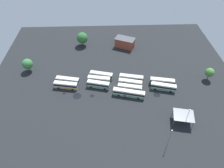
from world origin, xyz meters
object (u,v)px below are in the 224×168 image
object	(u,v)px
bus_row2_slot0	(129,93)
lamp_post_by_building	(187,116)
bus_row2_slot2	(130,83)
bus_row3_slot3	(162,82)
tree_east_edge	(27,64)
bus_row2_slot3	(131,78)
depot_building	(125,43)
bus_row2_slot1	(130,88)
maintenance_shelter	(184,115)
bus_row0_slot1	(68,80)
bus_row1_slot2	(99,80)
bus_row1_slot1	(98,84)
lamp_post_near_entrance	(170,137)
tree_northwest	(82,38)
bus_row3_slot2	(163,87)
bus_row1_slot3	(101,75)
tree_north_edge	(210,72)
bus_row0_slot0	(66,85)

from	to	relation	value
bus_row2_slot0	lamp_post_by_building	world-z (taller)	lamp_post_by_building
bus_row2_slot2	lamp_post_by_building	bearing A→B (deg)	-49.18
bus_row3_slot3	tree_east_edge	size ratio (longest dim) A/B	1.66
bus_row2_slot3	bus_row3_slot3	xyz separation A→B (m)	(15.15, -3.16, -0.00)
bus_row2_slot2	bus_row3_slot3	xyz separation A→B (m)	(16.00, 0.39, 0.00)
depot_building	bus_row2_slot1	bearing A→B (deg)	-91.24
bus_row3_slot3	maintenance_shelter	world-z (taller)	maintenance_shelter
bus_row0_slot1	tree_east_edge	distance (m)	24.61
bus_row1_slot2	tree_east_edge	world-z (taller)	tree_east_edge
bus_row1_slot1	bus_row2_slot0	xyz separation A→B (m)	(14.33, -6.49, 0.00)
lamp_post_by_building	lamp_post_near_entrance	bearing A→B (deg)	-135.15
bus_row1_slot2	bus_row1_slot1	bearing A→B (deg)	-94.03
bus_row1_slot2	bus_row3_slot3	world-z (taller)	same
bus_row2_slot1	tree_northwest	bearing A→B (deg)	121.31
bus_row3_slot3	bus_row0_slot1	bearing A→B (deg)	176.80
tree_northwest	lamp_post_by_building	bearing A→B (deg)	-53.08
depot_building	tree_east_edge	size ratio (longest dim) A/B	1.81
bus_row2_slot1	lamp_post_by_building	bearing A→B (deg)	-43.76
bus_row0_slot1	bus_row2_slot0	xyz separation A→B (m)	(29.75, -9.97, 0.00)
bus_row0_slot1	bus_row3_slot2	xyz separation A→B (m)	(46.97, -6.36, 0.00)
depot_building	lamp_post_by_building	bearing A→B (deg)	-70.99
bus_row1_slot1	tree_northwest	distance (m)	39.87
bus_row1_slot1	maintenance_shelter	bearing A→B (deg)	-32.14
bus_row1_slot1	bus_row3_slot2	size ratio (longest dim) A/B	0.93
bus_row1_slot3	tree_northwest	distance (m)	33.84
maintenance_shelter	lamp_post_near_entrance	distance (m)	13.78
bus_row1_slot2	bus_row2_slot3	xyz separation A→B (m)	(16.36, 0.45, 0.00)
bus_row2_slot0	tree_northwest	xyz separation A→B (m)	(-24.43, 44.92, 3.29)
lamp_post_near_entrance	tree_northwest	world-z (taller)	lamp_post_near_entrance
bus_row2_slot1	tree_north_edge	xyz separation A→B (m)	(40.87, 6.82, 2.73)
bus_row0_slot0	bus_row2_slot1	bearing A→B (deg)	-5.74
bus_row1_slot3	tree_east_edge	distance (m)	39.61
depot_building	lamp_post_near_entrance	size ratio (longest dim) A/B	1.38
bus_row1_slot1	bus_row1_slot3	size ratio (longest dim) A/B	0.94
bus_row2_slot3	bus_row3_slot2	xyz separation A→B (m)	(14.93, -6.87, -0.00)
bus_row3_slot2	bus_row3_slot3	size ratio (longest dim) A/B	1.00
tree_east_edge	bus_row0_slot1	bearing A→B (deg)	-26.12
bus_row0_slot0	tree_north_edge	distance (m)	72.09
bus_row3_slot3	tree_northwest	xyz separation A→B (m)	(-41.86, 37.58, 3.29)
lamp_post_by_building	bus_row3_slot3	bearing A→B (deg)	100.69
bus_row3_slot2	tree_northwest	xyz separation A→B (m)	(-41.65, 41.30, 3.29)
bus_row0_slot0	bus_row2_slot0	xyz separation A→B (m)	(30.27, -6.55, 0.00)
bus_row3_slot2	bus_row3_slot3	world-z (taller)	same
bus_row2_slot2	depot_building	distance (m)	35.30
bus_row2_slot0	tree_north_edge	world-z (taller)	tree_north_edge
bus_row2_slot2	bus_row2_slot3	size ratio (longest dim) A/B	0.97
bus_row0_slot0	bus_row3_slot2	world-z (taller)	same
bus_row2_slot0	bus_row2_slot2	size ratio (longest dim) A/B	1.28
bus_row1_slot3	bus_row2_slot2	size ratio (longest dim) A/B	1.01
depot_building	maintenance_shelter	distance (m)	61.12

